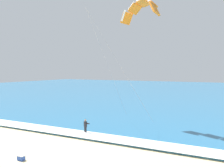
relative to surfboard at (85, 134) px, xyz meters
name	(u,v)px	position (x,y,z in m)	size (l,w,h in m)	color
sea	(200,92)	(4.74, 58.22, 0.07)	(200.00, 120.00, 0.20)	teal
surf_foam	(121,140)	(4.74, -0.78, 0.19)	(200.00, 2.45, 0.04)	white
surfboard	(85,134)	(0.00, 0.00, 0.00)	(0.84, 1.47, 0.09)	white
kitesurfer	(86,126)	(0.01, 0.02, 0.91)	(0.63, 0.62, 1.69)	#232328
kite_primary	(141,8)	(4.14, 6.09, 14.59)	(7.16, 7.88, 14.52)	orange
cooler_box	(21,158)	(-0.26, -8.80, 0.18)	(0.58, 0.38, 0.40)	#2D51B2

